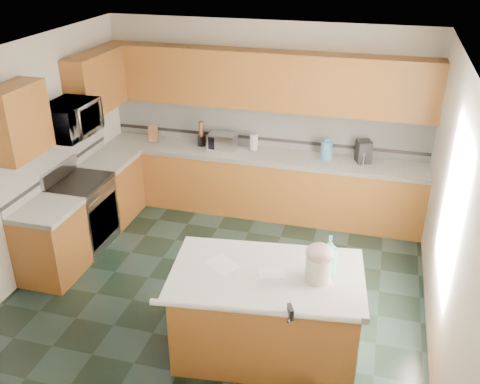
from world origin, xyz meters
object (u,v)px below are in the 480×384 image
(toaster_oven, at_px, (222,141))
(island_base, at_px, (266,315))
(soap_bottle_island, at_px, (329,256))
(knife_block, at_px, (153,134))
(coffee_maker, at_px, (363,151))
(island_top, at_px, (267,275))
(treat_jar, at_px, (318,268))

(toaster_oven, bearing_deg, island_base, -64.83)
(island_base, relative_size, soap_bottle_island, 4.18)
(island_base, bearing_deg, knife_block, 122.43)
(coffee_maker, bearing_deg, island_base, -124.02)
(island_top, height_order, soap_bottle_island, soap_bottle_island)
(treat_jar, distance_m, knife_block, 4.03)
(island_base, distance_m, island_top, 0.46)
(island_base, relative_size, coffee_maker, 5.48)
(island_top, distance_m, treat_jar, 0.49)
(island_base, height_order, soap_bottle_island, soap_bottle_island)
(island_base, xyz_separation_m, soap_bottle_island, (0.54, 0.12, 0.69))
(island_base, height_order, coffee_maker, coffee_maker)
(soap_bottle_island, relative_size, coffee_maker, 1.31)
(treat_jar, bearing_deg, soap_bottle_island, 51.57)
(island_top, xyz_separation_m, soap_bottle_island, (0.54, 0.12, 0.23))
(island_top, bearing_deg, coffee_maker, 69.61)
(knife_block, bearing_deg, island_base, -67.07)
(soap_bottle_island, bearing_deg, toaster_oven, 120.06)
(island_base, xyz_separation_m, island_top, (0.00, 0.00, 0.46))
(island_base, relative_size, island_top, 0.94)
(island_top, relative_size, toaster_oven, 4.57)
(treat_jar, bearing_deg, coffee_maker, 85.75)
(island_top, xyz_separation_m, treat_jar, (0.46, 0.02, 0.15))
(soap_bottle_island, relative_size, knife_block, 1.70)
(knife_block, bearing_deg, soap_bottle_island, -60.03)
(knife_block, distance_m, toaster_oven, 1.07)
(island_base, bearing_deg, toaster_oven, 107.23)
(soap_bottle_island, height_order, toaster_oven, soap_bottle_island)
(island_top, distance_m, knife_block, 3.73)
(island_top, height_order, toaster_oven, toaster_oven)
(island_top, bearing_deg, soap_bottle_island, 4.87)
(soap_bottle_island, bearing_deg, island_base, -171.71)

